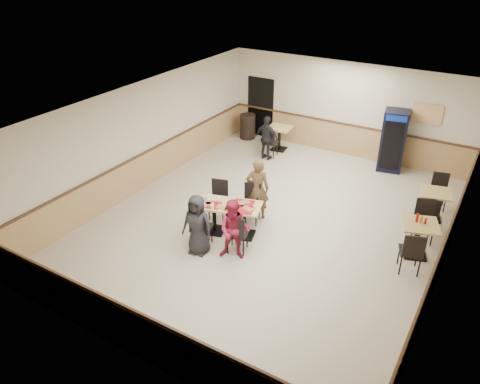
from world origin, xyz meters
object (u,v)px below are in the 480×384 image
Objects in this scene: diner_woman_left at (197,225)px; lone_diner at (267,138)px; trash_bin at (248,126)px; diner_man_opposite at (257,189)px; pepsi_cooler at (393,141)px; diner_woman_right at (234,230)px; side_table_far at (434,201)px; back_table at (279,135)px; side_table_near at (418,234)px; main_table at (229,214)px.

diner_woman_left is 5.38m from lone_diner.
diner_man_opposite is at bearing -57.21° from trash_bin.
diner_woman_left is 2.04m from diner_man_opposite.
pepsi_cooler reaches higher than lone_diner.
pepsi_cooler reaches higher than trash_bin.
diner_woman_right is 5.23m from side_table_far.
lone_diner reaches higher than side_table_far.
diner_woman_right is 1.76× the size of back_table.
diner_woman_right reaches higher than side_table_near.
diner_woman_right is at bearing -62.10° from trash_bin.
diner_woman_right is 0.89× the size of diner_man_opposite.
diner_woman_right is 6.23m from back_table.
diner_man_opposite reaches higher than main_table.
lone_diner is 1.66× the size of trash_bin.
main_table is 5.33m from back_table.
diner_woman_right is 1.66× the size of trash_bin.
main_table is at bearing -123.55° from pepsi_cooler.
diner_woman_left is at bearing -80.04° from back_table.
side_table_near reaches higher than side_table_far.
diner_woman_right is 6.55m from pepsi_cooler.
side_table_far is 5.66m from back_table.
back_table is 3.63m from pepsi_cooler.
diner_man_opposite is at bearing -125.79° from pepsi_cooler.
trash_bin is (-1.43, 0.35, -0.10)m from back_table.
main_table is at bearing 53.84° from diner_man_opposite.
trash_bin is (-6.74, 2.32, -0.08)m from side_table_far.
pepsi_cooler is at bearing -156.02° from lone_diner.
main_table is 1.67× the size of side_table_near.
diner_woman_left reaches higher than side_table_near.
back_table is 1.47m from trash_bin.
trash_bin is at bearing -36.94° from lone_diner.
back_table is at bearing -13.76° from trash_bin.
diner_woman_left is at bearing 176.26° from diner_woman_right.
diner_man_opposite is 4.42m from side_table_far.
main_table reaches higher than back_table.
diner_woman_left is 1.00× the size of diner_woman_right.
diner_man_opposite reaches higher than diner_woman_right.
back_table is at bearing 159.67° from side_table_far.
side_table_near is at bearing -78.53° from pepsi_cooler.
lone_diner is (-1.08, 5.27, -0.00)m from diner_woman_left.
diner_woman_right reaches higher than trash_bin.
diner_woman_right is at bearing 8.13° from diner_woman_left.
diner_woman_right is 1.46× the size of side_table_near.
side_table_far is at bearing 28.96° from diner_woman_right.
lone_diner is at bearing -41.11° from trash_bin.
diner_woman_left is 1.76× the size of back_table.
main_table is 1.90× the size of trash_bin.
diner_man_opposite is at bearing -150.04° from side_table_far.
diner_woman_left reaches higher than lone_diner.
diner_woman_right is 5.38m from lone_diner.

